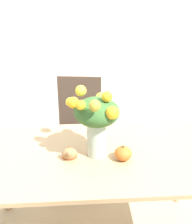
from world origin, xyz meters
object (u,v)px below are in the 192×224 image
at_px(pumpkin, 123,153).
at_px(turkey_figurine, 69,152).
at_px(dining_chair_near_window, 79,130).
at_px(flower_vase, 96,118).

xyz_separation_m(pumpkin, turkey_figurine, (-0.34, 0.04, -0.00)).
relative_size(turkey_figurine, dining_chair_near_window, 0.14).
xyz_separation_m(turkey_figurine, dining_chair_near_window, (0.07, 0.83, -0.29)).
distance_m(flower_vase, turkey_figurine, 0.28).
height_order(flower_vase, pumpkin, flower_vase).
relative_size(pumpkin, turkey_figurine, 0.84).
xyz_separation_m(flower_vase, pumpkin, (0.17, -0.07, -0.22)).
bearing_deg(flower_vase, turkey_figurine, -172.20).
bearing_deg(dining_chair_near_window, turkey_figurine, -87.39).
bearing_deg(flower_vase, dining_chair_near_window, 97.14).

